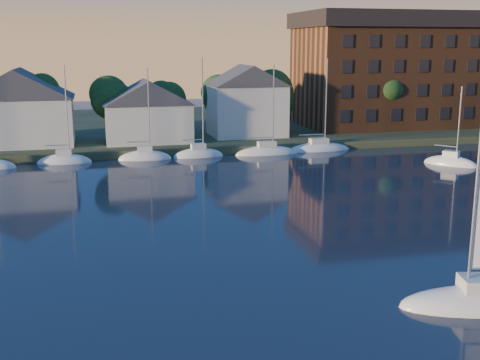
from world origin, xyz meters
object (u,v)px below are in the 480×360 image
object	(u,v)px
clubhouse_east	(247,100)
drifting_sailboat_right	(450,164)
clubhouse_west	(19,106)
clubhouse_centre	(147,110)
condo_block	(396,69)

from	to	relation	value
clubhouse_east	drifting_sailboat_right	size ratio (longest dim) A/B	1.04
clubhouse_west	clubhouse_east	bearing A→B (deg)	1.91
clubhouse_centre	clubhouse_east	bearing A→B (deg)	8.13
clubhouse_centre	condo_block	xyz separation A→B (m)	(40.00, 7.95, 4.66)
clubhouse_west	condo_block	distance (m)	56.56
clubhouse_centre	drifting_sailboat_right	distance (m)	38.42
clubhouse_west	clubhouse_centre	world-z (taller)	clubhouse_west
drifting_sailboat_right	clubhouse_west	bearing A→B (deg)	-154.20
condo_block	drifting_sailboat_right	distance (m)	30.21
clubhouse_west	clubhouse_east	distance (m)	30.02
clubhouse_east	drifting_sailboat_right	distance (m)	29.18
clubhouse_west	clubhouse_centre	distance (m)	16.05
clubhouse_east	condo_block	size ratio (longest dim) A/B	0.34
clubhouse_centre	condo_block	distance (m)	41.05
clubhouse_centre	drifting_sailboat_right	world-z (taller)	clubhouse_centre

